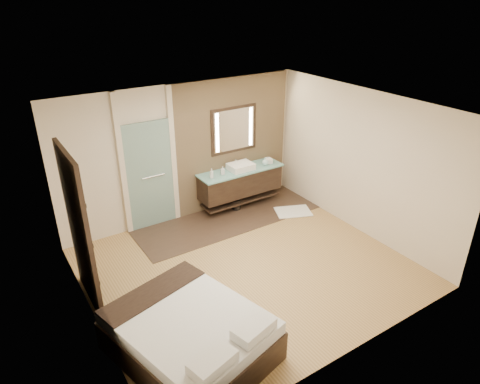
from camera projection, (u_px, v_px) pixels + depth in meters
floor at (248, 267)px, 7.21m from camera, size 5.00×5.00×0.00m
tile_strip at (228, 218)px, 8.71m from camera, size 3.80×1.30×0.01m
stone_wall at (233, 143)px, 8.83m from camera, size 2.60×0.08×2.70m
vanity at (240, 182)px, 8.94m from camera, size 1.85×0.55×0.88m
mirror_unit at (234, 130)px, 8.65m from camera, size 1.06×0.04×0.96m
frosted_door at (149, 171)px, 8.00m from camera, size 1.10×0.12×2.70m
shoji_partition at (80, 231)px, 5.94m from camera, size 0.06×1.20×2.40m
bed at (191, 335)px, 5.39m from camera, size 1.97×2.24×0.74m
bath_mat at (293, 212)px, 8.94m from camera, size 0.86×0.74×0.02m
waste_bin at (236, 204)px, 9.02m from camera, size 0.19×0.19×0.23m
tissue_box at (269, 161)px, 9.10m from camera, size 0.14×0.14×0.10m
soap_bottle_a at (212, 173)px, 8.37m from camera, size 0.09×0.09×0.20m
soap_bottle_b at (223, 170)px, 8.55m from camera, size 0.10×0.10×0.16m
soap_bottle_c at (265, 161)px, 8.99m from camera, size 0.15×0.15×0.17m
cup at (268, 160)px, 9.12m from camera, size 0.17×0.17×0.11m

